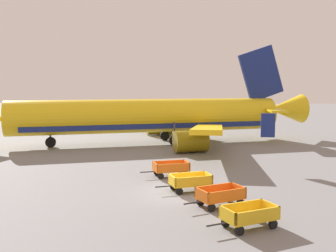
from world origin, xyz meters
TOP-DOWN VIEW (x-y plane):
  - ground_plane at (0.00, 0.00)m, footprint 220.00×220.00m
  - airplane at (-2.73, 20.08)m, footprint 36.88×29.95m
  - baggage_cart_nearest at (3.61, -5.85)m, footprint 3.49×2.39m
  - baggage_cart_second_in_row at (2.54, -2.64)m, footprint 3.46×2.44m
  - baggage_cart_third_in_row at (0.91, 0.36)m, footprint 3.59×2.18m
  - baggage_cart_fourth_in_row at (-0.47, 4.24)m, footprint 3.60×2.14m

SIDE VIEW (x-z plane):
  - ground_plane at x=0.00m, z-range 0.00..0.00m
  - baggage_cart_nearest at x=3.61m, z-range 0.07..1.14m
  - baggage_cart_second_in_row at x=2.54m, z-range 0.07..1.14m
  - baggage_cart_third_in_row at x=0.91m, z-range 0.07..1.14m
  - baggage_cart_fourth_in_row at x=-0.47m, z-range 0.07..1.14m
  - airplane at x=-2.73m, z-range -2.62..8.72m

